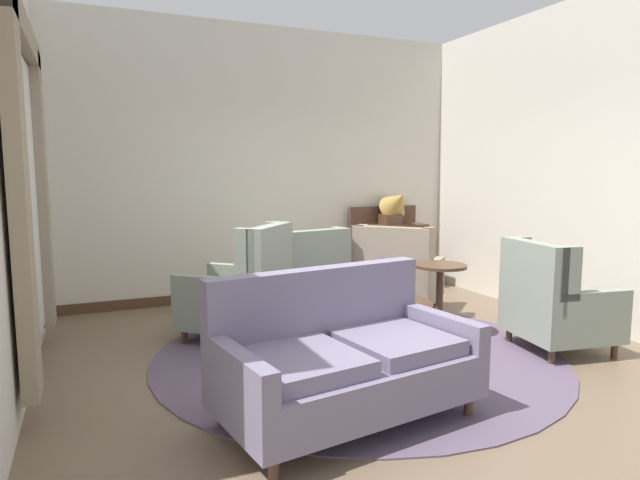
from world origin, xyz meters
TOP-DOWN VIEW (x-y plane):
  - ground at (0.00, 0.00)m, footprint 7.88×7.88m
  - wall_back at (0.00, 2.81)m, footprint 5.42×0.08m
  - wall_left at (-2.63, 0.84)m, footprint 0.08×3.94m
  - wall_right at (2.63, 0.84)m, footprint 0.08×3.94m
  - baseboard_back at (0.00, 2.76)m, footprint 5.26×0.03m
  - area_rug at (0.00, 0.30)m, footprint 3.56×3.56m
  - window_with_curtains at (-2.53, 0.82)m, footprint 0.12×2.12m
  - coffee_table at (0.21, 0.18)m, footprint 0.82×0.82m
  - porcelain_vase at (0.22, 0.23)m, footprint 0.16×0.16m
  - settee at (-0.66, -0.77)m, footprint 1.76×1.11m
  - armchair_back_corner at (-0.81, 1.11)m, footprint 1.18×1.17m
  - armchair_foreground_right at (0.01, 1.65)m, footprint 0.97×1.00m
  - armchair_far_left at (1.08, 1.41)m, footprint 1.24×1.24m
  - armchair_near_window at (1.65, -0.31)m, footprint 0.90×0.89m
  - side_table at (0.99, 0.48)m, footprint 0.51×0.51m
  - sideboard at (1.62, 2.52)m, footprint 1.03×0.38m
  - gramophone at (1.67, 2.43)m, footprint 0.38×0.50m

SIDE VIEW (x-z plane):
  - ground at x=0.00m, z-range 0.00..0.00m
  - area_rug at x=0.00m, z-range 0.00..0.01m
  - baseboard_back at x=0.00m, z-range 0.00..0.12m
  - coffee_table at x=0.21m, z-range 0.15..0.62m
  - settee at x=-0.66m, z-range -0.08..0.87m
  - armchair_far_left at x=1.08m, z-range -0.09..0.92m
  - armchair_foreground_right at x=0.01m, z-range -0.08..0.92m
  - side_table at x=0.99m, z-range 0.07..0.78m
  - armchair_near_window at x=1.65m, z-range -0.07..0.93m
  - armchair_back_corner at x=-0.81m, z-range -0.10..1.01m
  - sideboard at x=1.62m, z-range -0.06..1.08m
  - porcelain_vase at x=0.22m, z-range 0.45..0.83m
  - gramophone at x=1.67m, z-range 0.89..1.46m
  - window_with_curtains at x=-2.53m, z-range 0.27..2.79m
  - wall_back at x=0.00m, z-range 0.00..3.39m
  - wall_left at x=-2.63m, z-range 0.00..3.39m
  - wall_right at x=2.63m, z-range 0.00..3.39m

